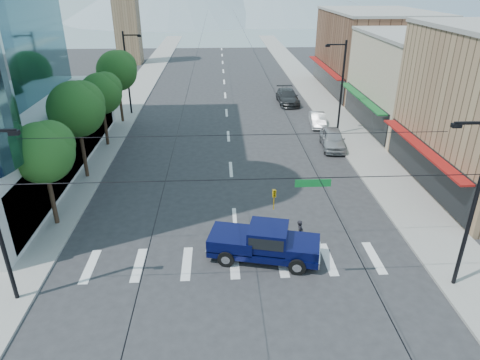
{
  "coord_description": "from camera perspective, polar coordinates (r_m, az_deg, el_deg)",
  "views": [
    {
      "loc": [
        -0.86,
        -17.71,
        14.15
      ],
      "look_at": [
        0.32,
        5.66,
        3.0
      ],
      "focal_mm": 32.0,
      "sensor_mm": 36.0,
      "label": 1
    }
  ],
  "objects": [
    {
      "name": "tree_midfar",
      "position": [
        40.22,
        -17.86,
        11.11
      ],
      "size": [
        3.65,
        3.64,
        6.71
      ],
      "color": "black",
      "rests_on": "ground"
    },
    {
      "name": "tree_far",
      "position": [
        46.75,
        -15.94,
        13.99
      ],
      "size": [
        4.09,
        4.09,
        7.52
      ],
      "color": "black",
      "rests_on": "ground"
    },
    {
      "name": "lamp_pole_nw",
      "position": [
        49.57,
        -14.69,
        13.97
      ],
      "size": [
        2.0,
        0.25,
        9.0
      ],
      "color": "black",
      "rests_on": "ground"
    },
    {
      "name": "parked_car_near",
      "position": [
        39.84,
        12.26,
        5.37
      ],
      "size": [
        2.49,
        5.14,
        1.69
      ],
      "primitive_type": "imported",
      "rotation": [
        0.0,
        0.0,
        -0.1
      ],
      "color": "#98989C",
      "rests_on": "ground"
    },
    {
      "name": "parked_car_mid",
      "position": [
        45.75,
        10.3,
        7.93
      ],
      "size": [
        1.8,
        4.2,
        1.34
      ],
      "primitive_type": "imported",
      "rotation": [
        0.0,
        0.0,
        -0.09
      ],
      "color": "silver",
      "rests_on": "ground"
    },
    {
      "name": "clock_tower",
      "position": [
        81.31,
        -15.13,
        22.21
      ],
      "size": [
        4.8,
        4.8,
        20.4
      ],
      "color": "#8C6B4C",
      "rests_on": "ground"
    },
    {
      "name": "shop_mid",
      "position": [
        47.63,
        23.67,
        11.7
      ],
      "size": [
        12.0,
        14.0,
        9.0
      ],
      "primitive_type": "cube",
      "color": "tan",
      "rests_on": "ground"
    },
    {
      "name": "sidewalk_left",
      "position": [
        60.44,
        -13.7,
        11.3
      ],
      "size": [
        4.0,
        120.0,
        0.15
      ],
      "primitive_type": "cube",
      "color": "gray",
      "rests_on": "ground"
    },
    {
      "name": "signal_rig",
      "position": [
        19.26,
        0.63,
        -4.11
      ],
      "size": [
        21.8,
        0.2,
        9.0
      ],
      "color": "black",
      "rests_on": "ground"
    },
    {
      "name": "lamp_pole_ne",
      "position": [
        42.37,
        13.28,
        12.26
      ],
      "size": [
        2.0,
        0.25,
        9.0
      ],
      "color": "black",
      "rests_on": "ground"
    },
    {
      "name": "parked_car_far",
      "position": [
        53.7,
        6.38,
        10.97
      ],
      "size": [
        2.42,
        5.85,
        1.69
      ],
      "primitive_type": "imported",
      "rotation": [
        0.0,
        0.0,
        0.01
      ],
      "color": "#2D2E30",
      "rests_on": "ground"
    },
    {
      "name": "pedestrian",
      "position": [
        25.15,
        7.99,
        -6.92
      ],
      "size": [
        0.54,
        0.66,
        1.56
      ],
      "primitive_type": "imported",
      "rotation": [
        0.0,
        0.0,
        1.23
      ],
      "color": "black",
      "rests_on": "ground"
    },
    {
      "name": "shop_far",
      "position": [
        62.05,
        17.47,
        15.88
      ],
      "size": [
        12.0,
        18.0,
        10.0
      ],
      "primitive_type": "cube",
      "color": "brown",
      "rests_on": "ground"
    },
    {
      "name": "tree_near",
      "position": [
        27.48,
        -24.56,
        3.63
      ],
      "size": [
        3.65,
        3.64,
        6.71
      ],
      "color": "black",
      "rests_on": "ground"
    },
    {
      "name": "sidewalk_right",
      "position": [
        60.78,
        9.6,
        11.74
      ],
      "size": [
        4.0,
        120.0,
        0.15
      ],
      "primitive_type": "cube",
      "color": "gray",
      "rests_on": "ground"
    },
    {
      "name": "ground",
      "position": [
        22.69,
        -0.09,
        -13.11
      ],
      "size": [
        160.0,
        160.0,
        0.0
      ],
      "primitive_type": "plane",
      "color": "#28282B",
      "rests_on": "ground"
    },
    {
      "name": "pickup_truck",
      "position": [
        23.58,
        3.17,
        -8.24
      ],
      "size": [
        6.42,
        3.5,
        2.06
      ],
      "rotation": [
        0.0,
        0.0,
        -0.24
      ],
      "color": "#070B36",
      "rests_on": "ground"
    },
    {
      "name": "tree_midnear",
      "position": [
        33.57,
        -20.76,
        9.06
      ],
      "size": [
        4.09,
        4.09,
        7.52
      ],
      "color": "black",
      "rests_on": "ground"
    }
  ]
}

